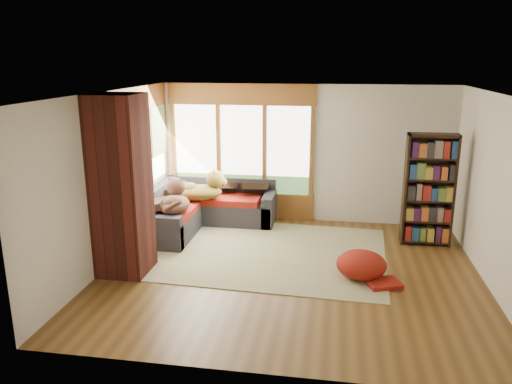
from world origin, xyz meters
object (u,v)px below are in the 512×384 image
(dog_tan, at_px, (203,187))
(bookshelf, at_px, (429,190))
(brick_chimney, at_px, (121,186))
(pouf, at_px, (361,264))
(area_rug, at_px, (266,252))
(dog_brindle, at_px, (174,197))
(sectional_sofa, at_px, (194,212))

(dog_tan, bearing_deg, bookshelf, -21.77)
(brick_chimney, xyz_separation_m, pouf, (3.43, 0.33, -1.09))
(bookshelf, distance_m, dog_tan, 3.93)
(area_rug, distance_m, dog_tan, 1.86)
(pouf, distance_m, dog_brindle, 3.32)
(pouf, bearing_deg, dog_tan, 147.59)
(brick_chimney, bearing_deg, sectional_sofa, 77.71)
(area_rug, relative_size, bookshelf, 2.01)
(sectional_sofa, bearing_deg, dog_brindle, -97.11)
(brick_chimney, relative_size, sectional_sofa, 1.18)
(dog_tan, height_order, dog_brindle, dog_tan)
(brick_chimney, height_order, pouf, brick_chimney)
(pouf, xyz_separation_m, dog_brindle, (-3.11, 1.02, 0.56))
(sectional_sofa, xyz_separation_m, dog_tan, (0.17, 0.07, 0.47))
(dog_tan, bearing_deg, sectional_sofa, -176.86)
(brick_chimney, distance_m, bookshelf, 4.92)
(area_rug, relative_size, pouf, 5.29)
(area_rug, bearing_deg, sectional_sofa, 146.33)
(sectional_sofa, xyz_separation_m, area_rug, (1.49, -0.99, -0.30))
(sectional_sofa, relative_size, pouf, 3.07)
(brick_chimney, distance_m, area_rug, 2.56)
(bookshelf, bearing_deg, dog_tan, 176.24)
(sectional_sofa, relative_size, dog_brindle, 2.39)
(sectional_sofa, height_order, dog_tan, dog_tan)
(bookshelf, bearing_deg, brick_chimney, -157.75)
(bookshelf, height_order, dog_tan, bookshelf)
(dog_brindle, bearing_deg, dog_tan, -32.93)
(area_rug, distance_m, bookshelf, 2.88)
(sectional_sofa, relative_size, area_rug, 0.58)
(area_rug, height_order, bookshelf, bookshelf)
(area_rug, xyz_separation_m, dog_tan, (-1.32, 1.06, 0.77))
(brick_chimney, height_order, bookshelf, brick_chimney)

